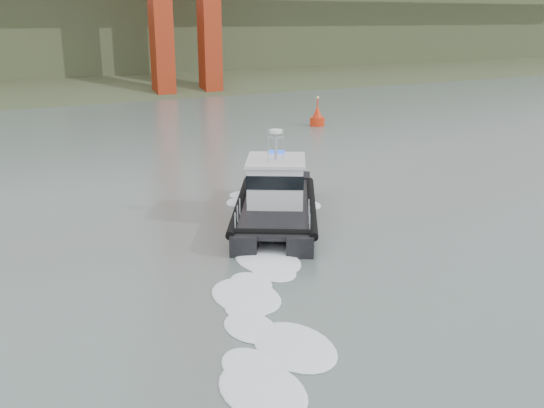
% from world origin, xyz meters
% --- Properties ---
extents(ground, '(400.00, 400.00, 0.00)m').
position_xyz_m(ground, '(0.00, 0.00, 0.00)').
color(ground, '#505F5A').
rests_on(ground, ground).
extents(headlands, '(500.00, 105.36, 27.12)m').
position_xyz_m(headlands, '(0.00, 125.50, 7.05)').
color(headlands, '#313C22').
rests_on(headlands, ground).
extents(patrol_boat, '(9.90, 12.51, 5.82)m').
position_xyz_m(patrol_boat, '(3.78, 12.94, 1.46)').
color(patrol_boat, black).
rests_on(patrol_boat, ground).
extents(nav_buoy, '(1.72, 1.72, 3.57)m').
position_xyz_m(nav_buoy, '(24.55, 40.59, 0.94)').
color(nav_buoy, red).
rests_on(nav_buoy, ground).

